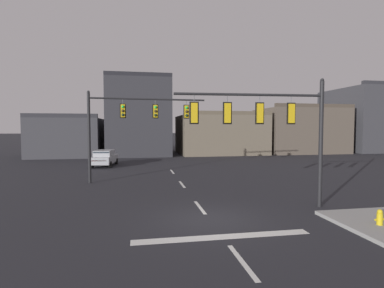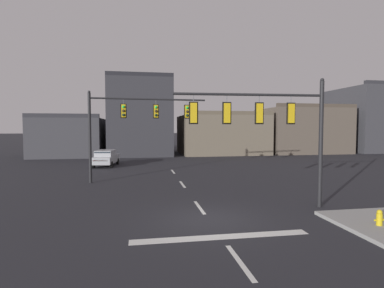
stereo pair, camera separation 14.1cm
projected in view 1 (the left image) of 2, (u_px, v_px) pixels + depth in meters
ground_plane at (210, 220)px, 12.62m from camera, size 400.00×400.00×0.00m
stop_bar_paint at (223, 237)px, 10.66m from camera, size 6.40×0.50×0.01m
lane_centreline at (200, 207)px, 14.59m from camera, size 0.16×26.40×0.01m
signal_mast_near_side at (270, 121)px, 14.23m from camera, size 7.19×0.65×6.20m
signal_mast_far_side at (130, 119)px, 21.40m from camera, size 8.33×0.65×6.38m
car_lot_nearside at (105, 158)px, 30.09m from camera, size 2.37×4.62×1.61m
fire_hydrant at (380, 220)px, 11.50m from camera, size 0.40×0.30×0.75m
building_row at (253, 125)px, 46.58m from camera, size 57.93×12.61×10.82m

